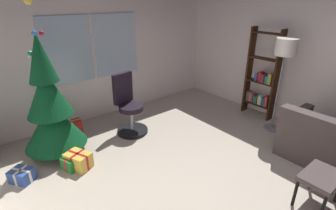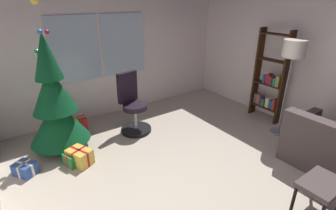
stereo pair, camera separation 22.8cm
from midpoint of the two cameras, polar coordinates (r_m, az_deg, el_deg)
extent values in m
cube|color=#B4A895|center=(3.59, 14.77, -18.57)|extent=(4.87, 6.14, 0.10)
cube|color=silver|center=(5.30, -10.30, 12.08)|extent=(4.87, 0.10, 2.59)
cube|color=silver|center=(4.92, -19.25, 11.87)|extent=(0.90, 0.03, 1.20)
cube|color=silver|center=(5.27, -8.89, 13.56)|extent=(0.90, 0.03, 1.20)
cube|color=#463B3A|center=(4.49, 29.69, -3.25)|extent=(0.94, 0.15, 0.20)
cube|color=#463B3A|center=(3.42, 33.45, -14.87)|extent=(0.52, 0.36, 0.06)
cylinder|color=black|center=(3.41, 28.58, -18.49)|extent=(0.04, 0.04, 0.37)
cylinder|color=black|center=(3.76, 31.98, -15.01)|extent=(0.04, 0.04, 0.37)
cylinder|color=#4C331E|center=(4.48, -21.59, -8.23)|extent=(0.12, 0.12, 0.16)
cone|color=#0C4522|center=(4.28, -22.44, -3.30)|extent=(0.92, 0.92, 0.70)
cone|color=#0C4522|center=(4.09, -23.54, 3.20)|extent=(0.66, 0.66, 0.70)
cone|color=#0C4522|center=(3.96, -24.75, 10.23)|extent=(0.40, 0.40, 0.70)
sphere|color=red|center=(4.33, -21.94, 3.84)|extent=(0.07, 0.07, 0.07)
sphere|color=gold|center=(4.08, -24.78, 11.54)|extent=(0.06, 0.06, 0.06)
sphere|color=silver|center=(4.05, -26.32, 10.32)|extent=(0.07, 0.07, 0.07)
sphere|color=blue|center=(3.84, -25.70, 14.84)|extent=(0.07, 0.07, 0.07)
sphere|color=#1E8C4C|center=(4.03, -26.40, 10.95)|extent=(0.07, 0.07, 0.07)
sphere|color=#B21433|center=(3.90, -24.41, 14.95)|extent=(0.06, 0.06, 0.06)
sphere|color=#F2D14C|center=(3.89, -26.67, 20.69)|extent=(0.12, 0.12, 0.12)
cube|color=red|center=(4.86, -18.77, -4.40)|extent=(0.35, 0.20, 0.28)
cube|color=#EAD84C|center=(4.86, -18.77, -4.40)|extent=(0.35, 0.05, 0.29)
cube|color=#EAD84C|center=(4.86, -18.77, -4.40)|extent=(0.05, 0.19, 0.29)
cube|color=#1E722D|center=(4.01, -19.37, -11.59)|extent=(0.27, 0.28, 0.19)
cube|color=red|center=(4.01, -19.37, -11.59)|extent=(0.11, 0.23, 0.19)
cube|color=red|center=(4.01, -19.37, -11.59)|extent=(0.21, 0.10, 0.19)
cube|color=gold|center=(3.99, -17.94, -11.19)|extent=(0.37, 0.43, 0.23)
cube|color=#B21919|center=(3.99, -17.94, -11.19)|extent=(0.18, 0.35, 0.24)
cube|color=#B21919|center=(3.99, -17.94, -11.19)|extent=(0.25, 0.14, 0.24)
cube|color=#2D4C99|center=(4.08, -28.44, -12.73)|extent=(0.34, 0.36, 0.18)
cube|color=silver|center=(4.08, -28.44, -12.73)|extent=(0.21, 0.16, 0.19)
cube|color=silver|center=(4.08, -28.44, -12.73)|extent=(0.20, 0.26, 0.19)
cylinder|color=black|center=(4.71, -5.89, -5.60)|extent=(0.56, 0.56, 0.06)
cylinder|color=#B2B2B7|center=(4.60, -6.02, -2.89)|extent=(0.05, 0.05, 0.44)
cylinder|color=black|center=(4.50, -6.13, -0.40)|extent=(0.44, 0.44, 0.09)
cube|color=black|center=(4.52, -7.88, 4.08)|extent=(0.41, 0.17, 0.56)
cube|color=#311B0C|center=(5.16, 26.21, 5.12)|extent=(0.18, 0.04, 1.79)
cube|color=#311B0C|center=(5.46, 20.83, 6.90)|extent=(0.18, 0.04, 1.79)
cube|color=#311B0C|center=(5.51, 22.39, -0.34)|extent=(0.18, 0.56, 0.02)
cube|color=#311B0C|center=(5.35, 23.17, 4.36)|extent=(0.18, 0.56, 0.02)
cube|color=#311B0C|center=(5.23, 24.00, 9.32)|extent=(0.18, 0.56, 0.02)
cube|color=#311B0C|center=(5.15, 24.90, 14.47)|extent=(0.18, 0.56, 0.02)
cube|color=maroon|center=(5.38, 24.47, 0.14)|extent=(0.16, 0.06, 0.22)
cube|color=navy|center=(5.43, 23.83, 0.16)|extent=(0.14, 0.08, 0.17)
cube|color=beige|center=(5.46, 23.14, 0.53)|extent=(0.14, 0.07, 0.19)
cube|color=#2B5F3E|center=(5.51, 22.28, 0.64)|extent=(0.15, 0.08, 0.15)
cube|color=#773370|center=(5.54, 21.67, 1.09)|extent=(0.16, 0.04, 0.19)
cube|color=#B4702A|center=(5.57, 21.26, 1.33)|extent=(0.14, 0.04, 0.20)
cube|color=#504A54|center=(5.60, 20.78, 1.55)|extent=(0.14, 0.07, 0.20)
cube|color=olive|center=(5.23, 25.26, 4.95)|extent=(0.16, 0.07, 0.21)
cube|color=#177177|center=(5.27, 24.59, 4.85)|extent=(0.16, 0.05, 0.15)
cube|color=maroon|center=(5.30, 23.92, 5.17)|extent=(0.17, 0.07, 0.17)
cube|color=#A91D1C|center=(5.35, 23.27, 5.57)|extent=(0.14, 0.07, 0.20)
cube|color=#244A88|center=(5.38, 22.58, 5.59)|extent=(0.15, 0.06, 0.16)
cylinder|color=slate|center=(5.11, 24.96, -5.59)|extent=(0.28, 0.28, 0.03)
cylinder|color=slate|center=(4.84, 26.36, 1.75)|extent=(0.03, 0.03, 1.38)
cylinder|color=silver|center=(4.63, 28.20, 11.31)|extent=(0.36, 0.36, 0.28)
camera|label=1|loc=(0.11, -88.12, 0.81)|focal=26.67mm
camera|label=2|loc=(0.11, 91.88, -0.81)|focal=26.67mm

